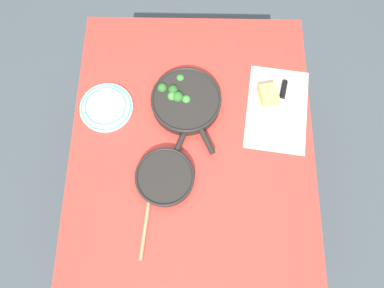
{
  "coord_description": "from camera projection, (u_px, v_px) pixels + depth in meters",
  "views": [
    {
      "loc": [
        -0.44,
        -0.01,
        2.14
      ],
      "look_at": [
        0.0,
        0.0,
        0.79
      ],
      "focal_mm": 32.0,
      "sensor_mm": 36.0,
      "label": 1
    }
  ],
  "objects": [
    {
      "name": "dinner_plate_stack",
      "position": [
        106.0,
        107.0,
        1.48
      ],
      "size": [
        0.23,
        0.23,
        0.03
      ],
      "color": "silver",
      "rests_on": "dining_table_red"
    },
    {
      "name": "dining_table_red",
      "position": [
        192.0,
        151.0,
        1.51
      ],
      "size": [
        1.28,
        1.02,
        0.77
      ],
      "color": "red",
      "rests_on": "ground_plane"
    },
    {
      "name": "cheese_block",
      "position": [
        268.0,
        95.0,
        1.48
      ],
      "size": [
        0.1,
        0.09,
        0.05
      ],
      "color": "#E0C15B",
      "rests_on": "dining_table_red"
    },
    {
      "name": "wooden_spoon",
      "position": [
        149.0,
        204.0,
        1.35
      ],
      "size": [
        0.34,
        0.06,
        0.02
      ],
      "rotation": [
        0.0,
        0.0,
        6.19
      ],
      "color": "tan",
      "rests_on": "dining_table_red"
    },
    {
      "name": "skillet_eggs",
      "position": [
        165.0,
        176.0,
        1.37
      ],
      "size": [
        0.37,
        0.24,
        0.04
      ],
      "rotation": [
        0.0,
        0.0,
        5.91
      ],
      "color": "black",
      "rests_on": "dining_table_red"
    },
    {
      "name": "grater_knife",
      "position": [
        282.0,
        97.0,
        1.5
      ],
      "size": [
        0.22,
        0.08,
        0.02
      ],
      "rotation": [
        0.0,
        0.0,
        2.91
      ],
      "color": "silver",
      "rests_on": "dining_table_red"
    },
    {
      "name": "parchment_sheet",
      "position": [
        277.0,
        109.0,
        1.49
      ],
      "size": [
        0.42,
        0.31,
        0.0
      ],
      "color": "beige",
      "rests_on": "dining_table_red"
    },
    {
      "name": "ground_plane",
      "position": [
        192.0,
        183.0,
        2.17
      ],
      "size": [
        14.0,
        14.0,
        0.0
      ],
      "primitive_type": "plane",
      "color": "#424C51"
    },
    {
      "name": "skillet_broccoli",
      "position": [
        185.0,
        101.0,
        1.47
      ],
      "size": [
        0.39,
        0.3,
        0.08
      ],
      "rotation": [
        0.0,
        0.0,
        3.59
      ],
      "color": "black",
      "rests_on": "dining_table_red"
    }
  ]
}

